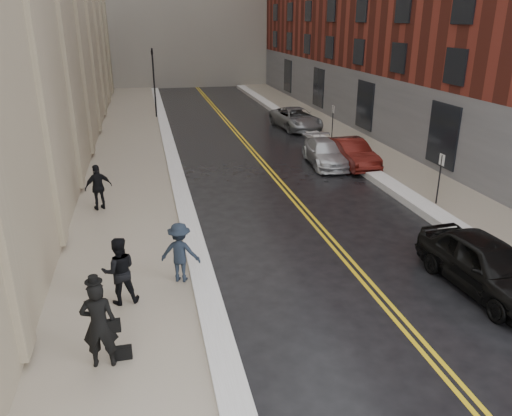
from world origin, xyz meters
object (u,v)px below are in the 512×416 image
car_silver_far (296,118)px  pedestrian_main (99,324)px  car_silver_near (326,153)px  car_black (486,265)px  pedestrian_c (98,187)px  pedestrian_a (119,271)px  car_maroon (350,153)px  pedestrian_b (180,252)px

car_silver_far → pedestrian_main: bearing=-122.6°
car_silver_near → car_black: bearing=-85.4°
pedestrian_main → pedestrian_c: size_ratio=1.13×
pedestrian_main → pedestrian_a: (0.33, 2.57, -0.10)m
car_maroon → pedestrian_c: bearing=-165.5°
car_black → pedestrian_c: 14.01m
car_black → pedestrian_a: (-10.00, 1.29, 0.30)m
car_black → car_silver_near: size_ratio=1.03×
car_silver_near → car_silver_far: size_ratio=0.87×
car_black → pedestrian_main: bearing=-177.1°
pedestrian_main → pedestrian_c: bearing=-81.9°
car_silver_near → pedestrian_c: pedestrian_c is taller
pedestrian_a → pedestrian_c: bearing=-88.1°
car_silver_near → pedestrian_c: 12.05m
pedestrian_c → pedestrian_a: bearing=76.3°
car_silver_near → car_silver_far: 9.25m
car_silver_far → pedestrian_c: size_ratio=2.81×
pedestrian_main → pedestrian_c: 9.95m
pedestrian_b → pedestrian_main: bearing=79.4°
pedestrian_main → pedestrian_a: 2.60m
car_silver_far → pedestrian_a: pedestrian_a is taller
pedestrian_a → pedestrian_b: (1.65, 0.85, -0.05)m
car_black → car_silver_near: (0.09, 13.27, -0.14)m
car_black → car_silver_near: 13.27m
pedestrian_a → pedestrian_c: 7.42m
pedestrian_b → pedestrian_a: bearing=46.7°
pedestrian_a → pedestrian_b: bearing=-158.6°
car_maroon → pedestrian_main: bearing=-133.5°
car_maroon → car_silver_near: bearing=151.1°
car_black → car_silver_far: bearing=82.6°
pedestrian_b → car_silver_far: bearing=-96.0°
pedestrian_a → car_silver_near: bearing=-136.1°
pedestrian_main → car_black: bearing=-168.9°
car_silver_near → pedestrian_c: bearing=-152.4°
car_silver_near → pedestrian_a: 15.67m
pedestrian_c → car_maroon: bearing=176.8°
car_silver_near → pedestrian_a: pedestrian_a is taller
pedestrian_c → pedestrian_main: bearing=72.4°
pedestrian_c → car_black: bearing=120.3°
car_black → pedestrian_b: bearing=161.4°
car_black → pedestrian_c: (-11.02, 8.64, 0.28)m
car_maroon → pedestrian_b: bearing=-136.1°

